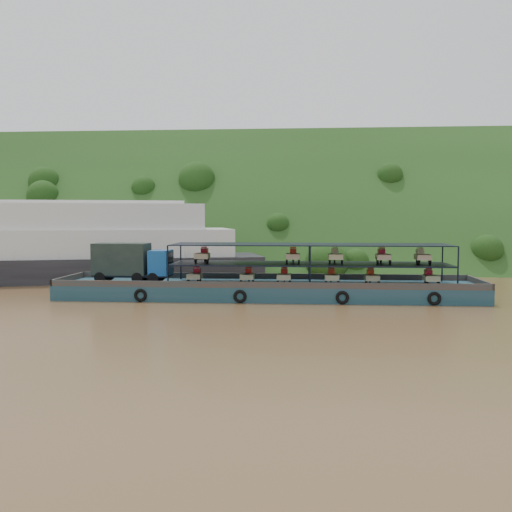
{
  "coord_description": "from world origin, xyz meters",
  "views": [
    {
      "loc": [
        2.16,
        -49.13,
        6.86
      ],
      "look_at": [
        -2.0,
        3.0,
        3.2
      ],
      "focal_mm": 40.0,
      "sensor_mm": 36.0,
      "label": 1
    }
  ],
  "objects": [
    {
      "name": "passenger_ferry",
      "position": [
        -23.3,
        10.36,
        3.68
      ],
      "size": [
        43.26,
        21.86,
        8.5
      ],
      "rotation": [
        0.0,
        0.0,
        0.28
      ],
      "color": "black",
      "rests_on": "ground"
    },
    {
      "name": "hillside",
      "position": [
        0.0,
        36.0,
        0.0
      ],
      "size": [
        140.0,
        39.6,
        39.6
      ],
      "primitive_type": "cube",
      "rotation": [
        0.79,
        0.0,
        0.0
      ],
      "color": "#1C3613",
      "rests_on": "ground"
    },
    {
      "name": "cargo_barge",
      "position": [
        -1.54,
        -1.35,
        1.12
      ],
      "size": [
        35.0,
        7.18,
        4.55
      ],
      "color": "#133C45",
      "rests_on": "ground"
    },
    {
      "name": "ground",
      "position": [
        0.0,
        0.0,
        0.0
      ],
      "size": [
        160.0,
        160.0,
        0.0
      ],
      "primitive_type": "plane",
      "color": "brown",
      "rests_on": "ground"
    }
  ]
}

